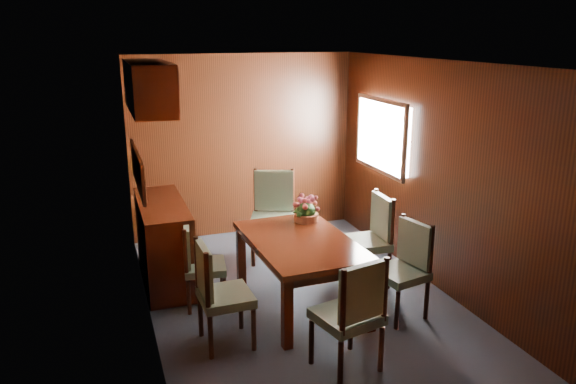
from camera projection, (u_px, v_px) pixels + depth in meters
name	position (u px, v px, depth m)	size (l,w,h in m)	color
ground	(302.00, 302.00, 5.75)	(4.50, 4.50, 0.00)	#353D49
room_shell	(282.00, 140.00, 5.57)	(3.06, 4.52, 2.41)	black
sideboard	(164.00, 242.00, 6.14)	(0.48, 1.40, 0.90)	black
dining_table	(301.00, 249.00, 5.52)	(1.00, 1.54, 0.71)	black
chair_left_near	(217.00, 289.00, 4.82)	(0.45, 0.47, 0.96)	black
chair_left_far	(198.00, 260.00, 5.55)	(0.46, 0.47, 0.88)	black
chair_right_near	(405.00, 263.00, 5.37)	(0.52, 0.53, 0.95)	black
chair_right_far	(372.00, 234.00, 6.06)	(0.47, 0.49, 1.00)	black
chair_head	(353.00, 310.00, 4.42)	(0.57, 0.55, 1.00)	black
chair_foot	(273.00, 210.00, 6.73)	(0.66, 0.65, 1.09)	black
flower_centerpiece	(306.00, 209.00, 5.99)	(0.28, 0.28, 0.28)	#B45B37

